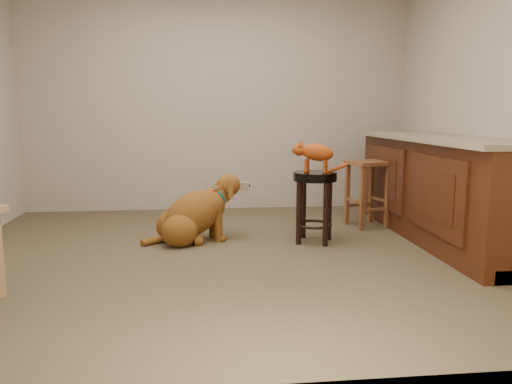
{
  "coord_description": "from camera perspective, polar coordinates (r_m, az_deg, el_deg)",
  "views": [
    {
      "loc": [
        -0.2,
        -3.94,
        1.14
      ],
      "look_at": [
        0.27,
        0.39,
        0.45
      ],
      "focal_mm": 35.0,
      "sensor_mm": 36.0,
      "label": 1
    }
  ],
  "objects": [
    {
      "name": "wood_stool",
      "position": [
        5.16,
        12.58,
        -0.08
      ],
      "size": [
        0.44,
        0.44,
        0.67
      ],
      "rotation": [
        0.0,
        0.0,
        0.24
      ],
      "color": "brown",
      "rests_on": "ground"
    },
    {
      "name": "tabby_kitten",
      "position": [
        4.39,
        6.65,
        4.44
      ],
      "size": [
        0.49,
        0.24,
        0.31
      ],
      "rotation": [
        0.0,
        0.0,
        -0.38
      ],
      "color": "#A93E10",
      "rests_on": "padded_stool"
    },
    {
      "name": "padded_stool",
      "position": [
        4.43,
        6.71,
        -0.07
      ],
      "size": [
        0.42,
        0.42,
        0.63
      ],
      "rotation": [
        0.0,
        0.0,
        -0.38
      ],
      "color": "black",
      "rests_on": "ground"
    },
    {
      "name": "floor",
      "position": [
        4.11,
        -3.23,
        -7.12
      ],
      "size": [
        4.5,
        4.0,
        0.01
      ],
      "primitive_type": "cube",
      "color": "brown",
      "rests_on": "ground"
    },
    {
      "name": "room_shell",
      "position": [
        3.99,
        -3.46,
        16.71
      ],
      "size": [
        4.54,
        4.04,
        2.62
      ],
      "color": "#B7A793",
      "rests_on": "ground"
    },
    {
      "name": "golden_retriever",
      "position": [
        4.49,
        -7.07,
        -2.65
      ],
      "size": [
        0.99,
        0.58,
        0.64
      ],
      "rotation": [
        0.0,
        0.0,
        0.27
      ],
      "color": "brown",
      "rests_on": "ground"
    },
    {
      "name": "cabinet_run",
      "position": [
        4.81,
        20.33,
        0.05
      ],
      "size": [
        0.7,
        2.56,
        0.94
      ],
      "color": "#491F0D",
      "rests_on": "ground"
    }
  ]
}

